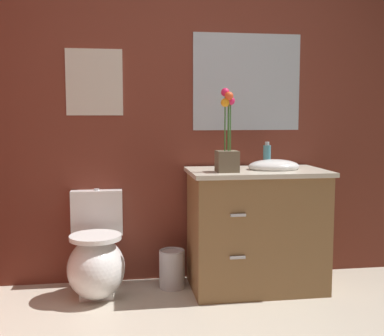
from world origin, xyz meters
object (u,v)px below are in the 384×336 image
Objects in this scene: trash_bin at (172,269)px; wall_poster at (94,82)px; toilet at (96,260)px; flower_vase at (227,146)px; vanity_cabinet at (257,228)px; wall_mirror at (247,82)px; soap_bottle at (267,157)px.

trash_bin is 0.59× the size of wall_poster.
toilet is 1.26× the size of flower_vase.
flower_vase is (-0.24, -0.10, 0.58)m from vanity_cabinet.
toilet is 1.65m from wall_mirror.
soap_bottle reaches higher than toilet.
vanity_cabinet is 0.63m from flower_vase.
wall_mirror reaches higher than flower_vase.
trash_bin is 0.34× the size of wall_mirror.
trash_bin is (0.52, 0.06, -0.11)m from toilet.
trash_bin is (-0.58, 0.09, -0.29)m from vanity_cabinet.
soap_bottle is (0.32, 0.14, -0.09)m from flower_vase.
toilet reaches higher than trash_bin.
soap_bottle is at bearing 0.71° from toilet.
flower_vase is at bearing -156.24° from soap_bottle.
wall_mirror is at bearing 90.54° from vanity_cabinet.
wall_poster is (-1.10, 0.29, 1.01)m from vanity_cabinet.
soap_bottle is at bearing 23.76° from flower_vase.
vanity_cabinet is at bearing -1.37° from toilet.
trash_bin is at bearing 175.68° from soap_bottle.
toilet is 1.16m from flower_vase.
wall_mirror reaches higher than toilet.
toilet is at bearing -179.29° from soap_bottle.
wall_mirror is at bearing 107.85° from soap_bottle.
wall_poster is at bearing 180.00° from wall_mirror.
trash_bin is (-0.35, 0.19, -0.87)m from flower_vase.
soap_bottle reaches higher than trash_bin.
soap_bottle is at bearing 27.57° from vanity_cabinet.
vanity_cabinet reaches higher than toilet.
flower_vase is at bearing -120.83° from wall_mirror.
soap_bottle is (0.08, 0.04, 0.49)m from vanity_cabinet.
wall_mirror is (-0.08, 0.25, 0.53)m from soap_bottle.
wall_poster reaches higher than toilet.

